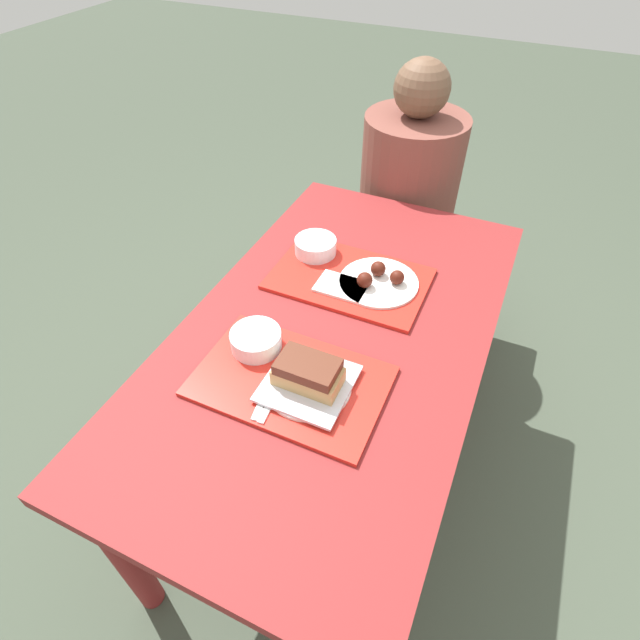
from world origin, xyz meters
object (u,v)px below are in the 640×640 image
at_px(bowl_coleslaw_near, 256,339).
at_px(brisket_sandwich_plate, 308,377).
at_px(tray_near, 291,381).
at_px(bowl_coleslaw_far, 316,245).
at_px(tray_far, 349,279).
at_px(person_seated_across, 410,176).
at_px(wings_plate_far, 379,280).

bearing_deg(bowl_coleslaw_near, brisket_sandwich_plate, -19.52).
distance_m(tray_near, brisket_sandwich_plate, 0.06).
bearing_deg(brisket_sandwich_plate, bowl_coleslaw_near, 160.48).
bearing_deg(tray_near, bowl_coleslaw_far, 108.02).
height_order(tray_far, brisket_sandwich_plate, brisket_sandwich_plate).
relative_size(bowl_coleslaw_near, person_seated_across, 0.18).
height_order(bowl_coleslaw_near, person_seated_across, person_seated_across).
bearing_deg(tray_far, bowl_coleslaw_far, 154.06).
distance_m(bowl_coleslaw_near, brisket_sandwich_plate, 0.19).
relative_size(tray_near, bowl_coleslaw_near, 3.52).
distance_m(bowl_coleslaw_far, wings_plate_far, 0.24).
relative_size(bowl_coleslaw_far, wings_plate_far, 0.56).
height_order(tray_near, wings_plate_far, wings_plate_far).
bearing_deg(tray_near, wings_plate_far, 80.64).
bearing_deg(person_seated_across, tray_near, -87.73).
xyz_separation_m(bowl_coleslaw_far, person_seated_across, (0.11, 0.65, -0.05)).
bearing_deg(bowl_coleslaw_near, wings_plate_far, 61.73).
height_order(tray_far, wings_plate_far, wings_plate_far).
bearing_deg(bowl_coleslaw_far, tray_far, -25.94).
distance_m(tray_far, brisket_sandwich_plate, 0.43).
relative_size(brisket_sandwich_plate, bowl_coleslaw_far, 1.59).
bearing_deg(tray_far, brisket_sandwich_plate, -81.26).
distance_m(bowl_coleslaw_near, person_seated_across, 1.08).
bearing_deg(brisket_sandwich_plate, tray_near, 178.79).
bearing_deg(bowl_coleslaw_far, brisket_sandwich_plate, -67.11).
distance_m(brisket_sandwich_plate, bowl_coleslaw_far, 0.53).
xyz_separation_m(tray_far, bowl_coleslaw_near, (-0.11, -0.36, 0.03)).
bearing_deg(bowl_coleslaw_near, tray_far, 72.97).
relative_size(tray_near, person_seated_across, 0.62).
bearing_deg(bowl_coleslaw_far, bowl_coleslaw_near, -85.69).
height_order(tray_near, tray_far, same).
relative_size(brisket_sandwich_plate, person_seated_across, 0.28).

